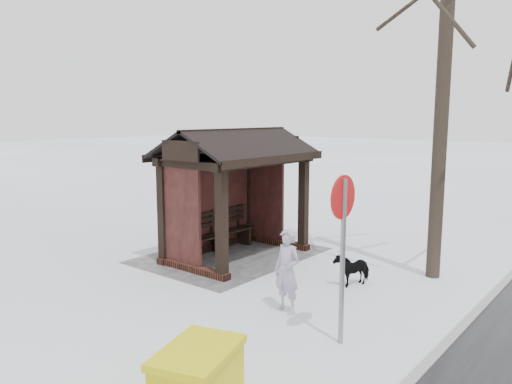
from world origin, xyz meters
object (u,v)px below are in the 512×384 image
at_px(bus_shelter, 232,167).
at_px(dog, 352,268).
at_px(grit_bin, 198,383).
at_px(pedestrian, 287,271).
at_px(road_sign, 343,225).

xyz_separation_m(bus_shelter, dog, (0.02, 3.26, -1.84)).
height_order(dog, grit_bin, grit_bin).
bearing_deg(pedestrian, grit_bin, -64.22).
xyz_separation_m(bus_shelter, grit_bin, (5.16, 4.09, -1.74)).
height_order(pedestrian, grit_bin, pedestrian).
height_order(bus_shelter, dog, bus_shelter).
bearing_deg(road_sign, grit_bin, -5.68).
distance_m(pedestrian, road_sign, 1.76).
xyz_separation_m(pedestrian, dog, (-2.01, 0.18, -0.41)).
bearing_deg(dog, pedestrian, -77.68).
relative_size(bus_shelter, dog, 4.65).
bearing_deg(bus_shelter, grit_bin, 38.39).
height_order(pedestrian, dog, pedestrian).
bearing_deg(road_sign, dog, -154.99).
bearing_deg(road_sign, pedestrian, -109.11).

